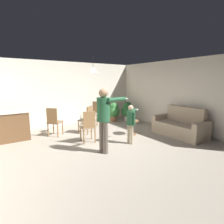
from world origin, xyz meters
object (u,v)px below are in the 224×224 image
Objects in this scene: kitchen_counter at (8,126)px; potted_plant_by_wall at (128,111)px; person_child at (131,120)px; dining_chair_spare at (87,118)px; couch_floral at (180,126)px; dining_chair_near_wall at (88,125)px; dining_chair_by_counter at (96,112)px; side_table_by_couch at (132,126)px; person_adult at (104,114)px; dining_chair_centre_back at (54,121)px; potted_plant_corner at (114,111)px; spare_remote_on_table at (133,120)px.

kitchen_counter reaches higher than potted_plant_by_wall.
dining_chair_spare is (-0.60, 1.75, -0.19)m from person_child.
dining_chair_near_wall is (-2.98, 1.15, 0.21)m from couch_floral.
dining_chair_by_counter reaches higher than kitchen_counter.
dining_chair_near_wall is at bearing 176.00° from side_table_by_couch.
person_adult is 3.94m from potted_plant_by_wall.
dining_chair_centre_back is at bearing 57.45° from couch_floral.
dining_chair_spare is 1.13× the size of potted_plant_corner.
kitchen_counter is 1.26× the size of dining_chair_by_counter.
dining_chair_near_wall is 1.42m from dining_chair_centre_back.
dining_chair_spare is (1.11, -0.30, 0.00)m from dining_chair_centre_back.
dining_chair_centre_back is (1.37, -0.30, 0.07)m from kitchen_counter.
dining_chair_spare is 2.58m from potted_plant_by_wall.
couch_floral is 1.81× the size of dining_chair_centre_back.
kitchen_counter is 2.57m from dining_chair_near_wall.
potted_plant_by_wall is at bearing 51.64° from dining_chair_centre_back.
potted_plant_by_wall is (1.56, -0.31, -0.04)m from dining_chair_by_counter.
dining_chair_by_counter is 1.00× the size of dining_chair_near_wall.
side_table_by_couch is at bearing 15.20° from dining_chair_centre_back.
person_adult is 1.71× the size of dining_chair_spare.
side_table_by_couch is 0.52× the size of dining_chair_spare.
couch_floral and dining_chair_near_wall have the same top height.
couch_floral is 2.05× the size of potted_plant_corner.
person_adult is 13.16× the size of spare_remote_on_table.
dining_chair_by_counter is 1.37m from dining_chair_spare.
person_adult is 1.94× the size of potted_plant_corner.
kitchen_counter reaches higher than spare_remote_on_table.
potted_plant_corner is at bearing 11.85° from couch_floral.
dining_chair_centre_back is at bearing 127.64° from dining_chair_near_wall.
side_table_by_couch is at bearing -151.88° from spare_remote_on_table.
side_table_by_couch is at bearing 52.26° from couch_floral.
potted_plant_by_wall is at bearing 55.36° from side_table_by_couch.
side_table_by_couch is 0.57× the size of potted_plant_by_wall.
person_child reaches higher than spare_remote_on_table.
spare_remote_on_table is (-0.64, -2.14, 0.05)m from potted_plant_corner.
side_table_by_couch is at bearing -124.64° from potted_plant_by_wall.
dining_chair_near_wall is (0.01, 0.94, -0.52)m from person_adult.
dining_chair_by_counter is at bearing 100.20° from spare_remote_on_table.
spare_remote_on_table is (2.39, -1.34, -0.01)m from dining_chair_centre_back.
person_adult is 2.35m from dining_chair_centre_back.
couch_floral is 3.25m from potted_plant_corner.
dining_chair_centre_back is 1.13× the size of potted_plant_corner.
couch_floral is 1.67m from side_table_by_couch.
kitchen_counter is 3.42m from dining_chair_by_counter.
dining_chair_centre_back is 3.14m from potted_plant_corner.
spare_remote_on_table is (0.37, -2.06, -0.01)m from dining_chair_by_counter.
potted_plant_corner is at bearing 49.51° from dining_chair_near_wall.
dining_chair_spare is at bearing 101.89° from dining_chair_by_counter.
side_table_by_couch is at bearing -76.68° from dining_chair_spare.
couch_floral is 5.72m from kitchen_counter.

